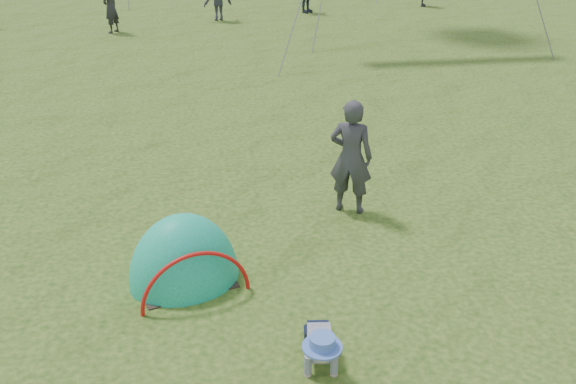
{
  "coord_description": "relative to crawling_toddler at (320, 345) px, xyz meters",
  "views": [
    {
      "loc": [
        -0.79,
        -6.26,
        5.04
      ],
      "look_at": [
        0.39,
        1.81,
        1.0
      ],
      "focal_mm": 40.0,
      "sensor_mm": 36.0,
      "label": 1
    }
  ],
  "objects": [
    {
      "name": "ground",
      "position": [
        -0.39,
        0.69,
        -0.31
      ],
      "size": [
        140.0,
        140.0,
        0.0
      ],
      "primitive_type": "plane",
      "color": "#1E3C10"
    },
    {
      "name": "crawling_toddler",
      "position": [
        0.0,
        0.0,
        0.0
      ],
      "size": [
        0.65,
        0.86,
        0.62
      ],
      "primitive_type": null,
      "rotation": [
        0.0,
        0.0,
        -0.12
      ],
      "color": "black",
      "rests_on": "ground"
    },
    {
      "name": "popup_tent",
      "position": [
        -1.52,
        1.99,
        -0.31
      ],
      "size": [
        1.82,
        1.64,
        1.98
      ],
      "primitive_type": "ellipsoid",
      "rotation": [
        0.0,
        0.0,
        0.29
      ],
      "color": "#108E60",
      "rests_on": "ground"
    },
    {
      "name": "standing_adult",
      "position": [
        1.2,
        3.69,
        0.65
      ],
      "size": [
        0.83,
        0.71,
        1.93
      ],
      "primitive_type": "imported",
      "rotation": [
        0.0,
        0.0,
        2.71
      ],
      "color": "#333237",
      "rests_on": "ground"
    },
    {
      "name": "crowd_person_6",
      "position": [
        -4.0,
        18.11,
        0.58
      ],
      "size": [
        0.7,
        0.78,
        1.78
      ],
      "primitive_type": "imported",
      "rotation": [
        0.0,
        0.0,
        4.16
      ],
      "color": "#242428",
      "rests_on": "ground"
    }
  ]
}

